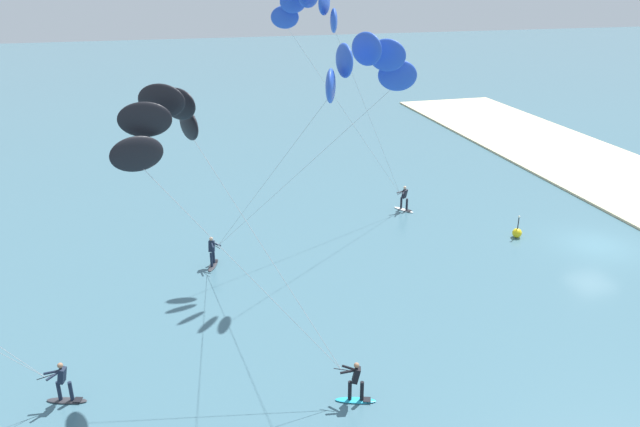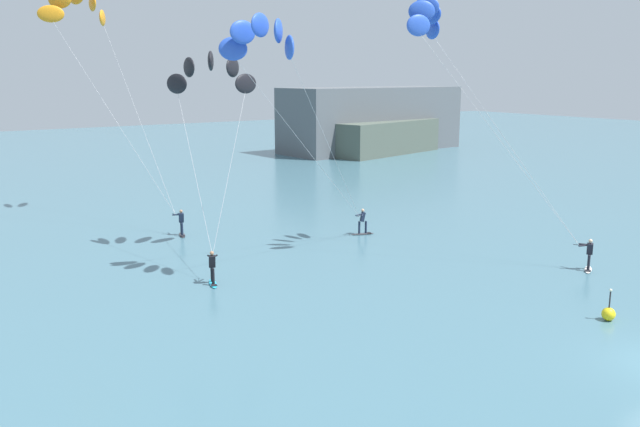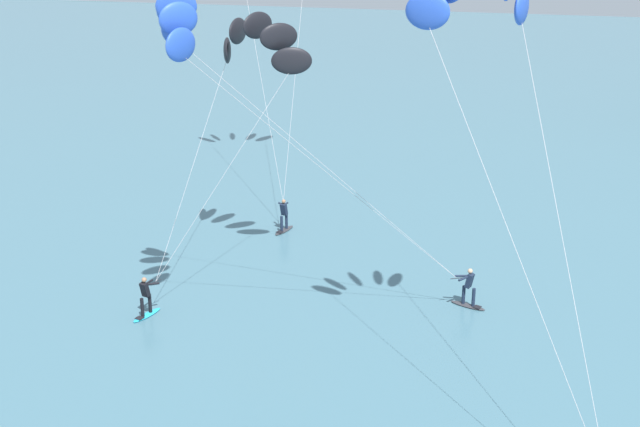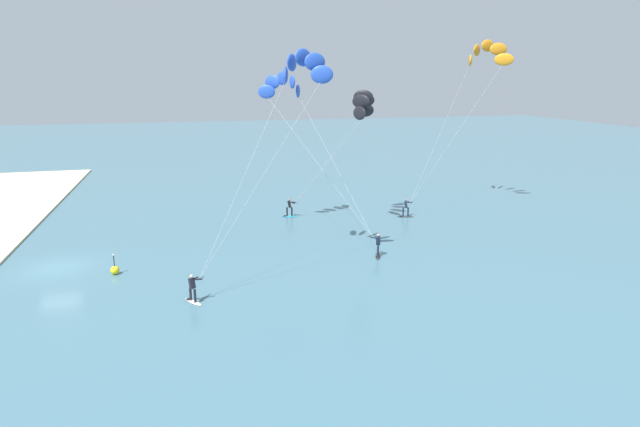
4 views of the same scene
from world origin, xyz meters
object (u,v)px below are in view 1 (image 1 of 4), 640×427
object	(u,v)px
kitesurfer_nearshore	(315,21)
marker_buoy	(517,233)
kitesurfer_mid_water	(354,80)
kitesurfer_far_out	(173,133)

from	to	relation	value
kitesurfer_nearshore	marker_buoy	bearing A→B (deg)	-95.04
kitesurfer_mid_water	kitesurfer_nearshore	bearing A→B (deg)	-6.61
kitesurfer_far_out	marker_buoy	distance (m)	23.15
kitesurfer_far_out	marker_buoy	xyz separation A→B (m)	(8.60, -19.32, -9.43)
marker_buoy	kitesurfer_far_out	bearing A→B (deg)	113.99
kitesurfer_far_out	kitesurfer_mid_water	bearing A→B (deg)	-89.77
kitesurfer_mid_water	kitesurfer_far_out	world-z (taller)	kitesurfer_mid_water
kitesurfer_far_out	marker_buoy	world-z (taller)	kitesurfer_far_out
kitesurfer_mid_water	marker_buoy	size ratio (longest dim) A/B	9.28
kitesurfer_nearshore	kitesurfer_mid_water	bearing A→B (deg)	173.39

